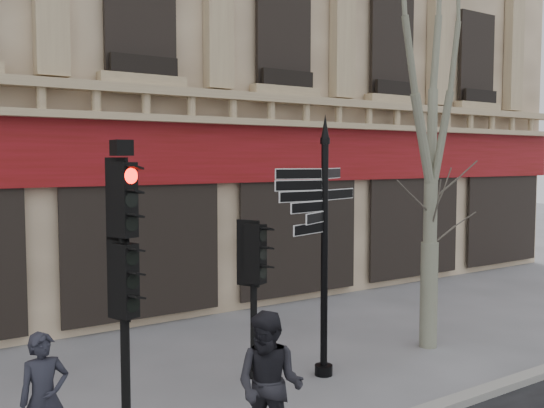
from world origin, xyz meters
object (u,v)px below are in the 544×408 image
at_px(fingerpost, 325,201).
at_px(pedestrian_b, 270,386).
at_px(pedestrian_a, 44,399).
at_px(traffic_signal_main, 123,250).
at_px(traffic_signal_secondary, 254,271).
at_px(plane_tree, 433,58).

height_order(fingerpost, pedestrian_b, fingerpost).
bearing_deg(fingerpost, pedestrian_a, 179.05).
relative_size(traffic_signal_main, traffic_signal_secondary, 1.51).
xyz_separation_m(traffic_signal_secondary, plane_tree, (3.52, -0.48, 3.57)).
bearing_deg(plane_tree, fingerpost, -178.34).
distance_m(traffic_signal_main, plane_tree, 6.62).
xyz_separation_m(traffic_signal_secondary, pedestrian_b, (-1.26, -2.33, -0.85)).
distance_m(pedestrian_a, pedestrian_b, 2.55).
bearing_deg(pedestrian_a, pedestrian_b, -30.90).
relative_size(plane_tree, pedestrian_a, 4.94).
distance_m(traffic_signal_main, traffic_signal_secondary, 2.60).
xyz_separation_m(fingerpost, traffic_signal_main, (-3.38, -0.21, -0.47)).
height_order(plane_tree, pedestrian_a, plane_tree).
xyz_separation_m(traffic_signal_secondary, pedestrian_a, (-3.46, -1.03, -0.95)).
bearing_deg(pedestrian_b, traffic_signal_secondary, 115.27).
bearing_deg(fingerpost, traffic_signal_secondary, 143.30).
relative_size(fingerpost, traffic_signal_main, 1.13).
relative_size(fingerpost, plane_tree, 0.55).
bearing_deg(traffic_signal_secondary, plane_tree, -31.73).
height_order(traffic_signal_secondary, pedestrian_a, traffic_signal_secondary).
bearing_deg(fingerpost, traffic_signal_main, 176.55).
relative_size(fingerpost, pedestrian_b, 2.43).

